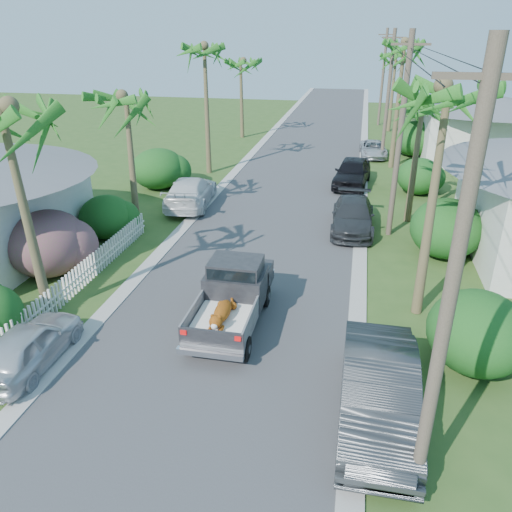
% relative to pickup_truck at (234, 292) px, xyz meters
% --- Properties ---
extents(ground, '(120.00, 120.00, 0.00)m').
position_rel_pickup_truck_xyz_m(ground, '(-0.19, -4.16, -1.01)').
color(ground, '#304F1D').
rests_on(ground, ground).
extents(road, '(8.00, 100.00, 0.02)m').
position_rel_pickup_truck_xyz_m(road, '(-0.19, 20.84, -1.00)').
color(road, '#38383A').
rests_on(road, ground).
extents(curb_left, '(0.60, 100.00, 0.06)m').
position_rel_pickup_truck_xyz_m(curb_left, '(-4.49, 20.84, -0.98)').
color(curb_left, '#A5A39E').
rests_on(curb_left, ground).
extents(curb_right, '(0.60, 100.00, 0.06)m').
position_rel_pickup_truck_xyz_m(curb_right, '(4.11, 20.84, -0.98)').
color(curb_right, '#A5A39E').
rests_on(curb_right, ground).
extents(pickup_truck, '(1.98, 5.12, 2.06)m').
position_rel_pickup_truck_xyz_m(pickup_truck, '(0.00, 0.00, 0.00)').
color(pickup_truck, black).
rests_on(pickup_truck, ground).
extents(parked_car_rn, '(1.84, 5.24, 1.72)m').
position_rel_pickup_truck_xyz_m(parked_car_rn, '(4.65, -3.98, -0.15)').
color(parked_car_rn, '#2F3235').
rests_on(parked_car_rn, ground).
extents(parked_car_rm, '(2.06, 4.93, 1.42)m').
position_rel_pickup_truck_xyz_m(parked_car_rm, '(3.67, 9.09, -0.30)').
color(parked_car_rm, '#2A2C2F').
rests_on(parked_car_rm, ground).
extents(parked_car_rf, '(2.48, 5.12, 1.68)m').
position_rel_pickup_truck_xyz_m(parked_car_rf, '(3.41, 16.67, -0.17)').
color(parked_car_rf, black).
rests_on(parked_car_rf, ground).
extents(parked_car_rd, '(2.17, 4.28, 1.16)m').
position_rel_pickup_truck_xyz_m(parked_car_rd, '(4.78, 24.78, -0.43)').
color(parked_car_rd, silver).
rests_on(parked_car_rd, ground).
extents(parked_car_ln, '(1.61, 3.92, 1.33)m').
position_rel_pickup_truck_xyz_m(parked_car_ln, '(-5.19, -3.72, -0.35)').
color(parked_car_ln, silver).
rests_on(parked_car_ln, ground).
extents(parked_car_lf, '(2.80, 5.66, 1.58)m').
position_rel_pickup_truck_xyz_m(parked_car_lf, '(-5.19, 10.97, -0.22)').
color(parked_car_lf, silver).
rests_on(parked_car_lf, ground).
extents(palm_l_a, '(4.40, 4.40, 8.20)m').
position_rel_pickup_truck_xyz_m(palm_l_a, '(-6.39, -1.16, 5.92)').
color(palm_l_a, brown).
rests_on(palm_l_a, ground).
extents(palm_l_b, '(4.40, 4.40, 7.40)m').
position_rel_pickup_truck_xyz_m(palm_l_b, '(-6.99, 7.84, 5.14)').
color(palm_l_b, brown).
rests_on(palm_l_b, ground).
extents(palm_l_c, '(4.40, 4.40, 9.20)m').
position_rel_pickup_truck_xyz_m(palm_l_c, '(-6.19, 17.84, 6.90)').
color(palm_l_c, brown).
rests_on(palm_l_c, ground).
extents(palm_l_d, '(4.40, 4.40, 7.70)m').
position_rel_pickup_truck_xyz_m(palm_l_d, '(-6.69, 29.84, 5.43)').
color(palm_l_d, brown).
rests_on(palm_l_d, ground).
extents(palm_r_a, '(4.40, 4.40, 8.70)m').
position_rel_pickup_truck_xyz_m(palm_r_a, '(6.11, 1.84, 6.41)').
color(palm_r_a, brown).
rests_on(palm_r_a, ground).
extents(palm_r_b, '(4.40, 4.40, 7.20)m').
position_rel_pickup_truck_xyz_m(palm_r_b, '(6.41, 10.84, 4.94)').
color(palm_r_b, brown).
rests_on(palm_r_b, ground).
extents(palm_r_c, '(4.40, 4.40, 9.40)m').
position_rel_pickup_truck_xyz_m(palm_r_c, '(6.01, 21.84, 7.10)').
color(palm_r_c, brown).
rests_on(palm_r_c, ground).
extents(palm_r_d, '(4.40, 4.40, 8.00)m').
position_rel_pickup_truck_xyz_m(palm_r_d, '(6.31, 35.84, 5.73)').
color(palm_r_d, brown).
rests_on(palm_r_d, ground).
extents(shrub_l_b, '(3.00, 3.30, 2.60)m').
position_rel_pickup_truck_xyz_m(shrub_l_b, '(-7.99, 1.84, 0.29)').
color(shrub_l_b, '#A01665').
rests_on(shrub_l_b, ground).
extents(shrub_l_c, '(2.40, 2.64, 2.00)m').
position_rel_pickup_truck_xyz_m(shrub_l_c, '(-7.59, 5.84, -0.01)').
color(shrub_l_c, '#123F18').
rests_on(shrub_l_c, ground).
extents(shrub_l_d, '(3.20, 3.52, 2.40)m').
position_rel_pickup_truck_xyz_m(shrub_l_d, '(-8.19, 13.84, 0.19)').
color(shrub_l_d, '#123F18').
rests_on(shrub_l_d, ground).
extents(shrub_r_a, '(2.80, 3.08, 2.30)m').
position_rel_pickup_truck_xyz_m(shrub_r_a, '(7.41, -1.16, 0.14)').
color(shrub_r_a, '#123F18').
rests_on(shrub_r_a, ground).
extents(shrub_r_b, '(3.00, 3.30, 2.50)m').
position_rel_pickup_truck_xyz_m(shrub_r_b, '(7.61, 6.84, 0.24)').
color(shrub_r_b, '#123F18').
rests_on(shrub_r_b, ground).
extents(shrub_r_c, '(2.60, 2.86, 2.10)m').
position_rel_pickup_truck_xyz_m(shrub_r_c, '(7.31, 15.84, 0.04)').
color(shrub_r_c, '#123F18').
rests_on(shrub_r_c, ground).
extents(shrub_r_d, '(3.20, 3.52, 2.60)m').
position_rel_pickup_truck_xyz_m(shrub_r_d, '(7.81, 25.84, 0.29)').
color(shrub_r_d, '#123F18').
rests_on(shrub_r_d, ground).
extents(picket_fence, '(0.10, 11.00, 1.00)m').
position_rel_pickup_truck_xyz_m(picket_fence, '(-6.19, 1.34, -0.51)').
color(picket_fence, white).
rests_on(picket_fence, ground).
extents(house_right_far, '(9.00, 8.00, 4.60)m').
position_rel_pickup_truck_xyz_m(house_right_far, '(12.81, 25.84, 1.11)').
color(house_right_far, silver).
rests_on(house_right_far, ground).
extents(utility_pole_a, '(1.60, 0.26, 9.00)m').
position_rel_pickup_truck_xyz_m(utility_pole_a, '(5.41, -6.16, 3.59)').
color(utility_pole_a, brown).
rests_on(utility_pole_a, ground).
extents(utility_pole_b, '(1.60, 0.26, 9.00)m').
position_rel_pickup_truck_xyz_m(utility_pole_b, '(5.41, 8.84, 3.59)').
color(utility_pole_b, brown).
rests_on(utility_pole_b, ground).
extents(utility_pole_c, '(1.60, 0.26, 9.00)m').
position_rel_pickup_truck_xyz_m(utility_pole_c, '(5.41, 23.84, 3.59)').
color(utility_pole_c, brown).
rests_on(utility_pole_c, ground).
extents(utility_pole_d, '(1.60, 0.26, 9.00)m').
position_rel_pickup_truck_xyz_m(utility_pole_d, '(5.41, 38.84, 3.59)').
color(utility_pole_d, brown).
rests_on(utility_pole_d, ground).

